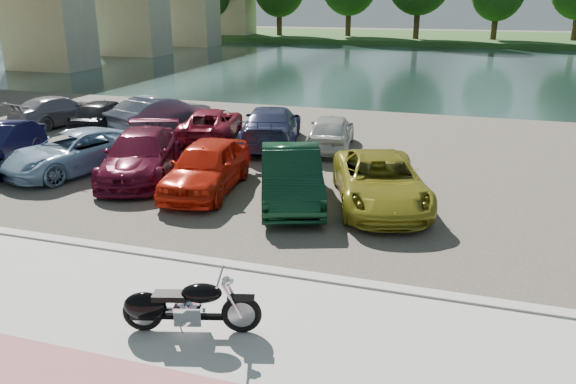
{
  "coord_description": "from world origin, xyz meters",
  "views": [
    {
      "loc": [
        3.41,
        -7.74,
        5.4
      ],
      "look_at": [
        -0.3,
        4.06,
        1.1
      ],
      "focal_mm": 35.0,
      "sensor_mm": 36.0,
      "label": 1
    }
  ],
  "objects": [
    {
      "name": "promenade",
      "position": [
        0.0,
        -1.0,
        0.05
      ],
      "size": [
        60.0,
        6.0,
        0.1
      ],
      "primitive_type": "cube",
      "color": "#B0AEA6",
      "rests_on": "ground"
    },
    {
      "name": "car_8",
      "position": [
        -10.88,
        12.07,
        0.75
      ],
      "size": [
        2.43,
        4.38,
        1.41
      ],
      "primitive_type": "imported",
      "rotation": [
        0.0,
        0.0,
        3.33
      ],
      "color": "black",
      "rests_on": "parking_lot"
    },
    {
      "name": "river",
      "position": [
        0.0,
        40.0,
        0.0
      ],
      "size": [
        120.0,
        40.0,
        0.0
      ],
      "primitive_type": "cube",
      "color": "black",
      "rests_on": "ground"
    },
    {
      "name": "ground",
      "position": [
        0.0,
        0.0,
        0.0
      ],
      "size": [
        200.0,
        200.0,
        0.0
      ],
      "primitive_type": "plane",
      "color": "#595447",
      "rests_on": "ground"
    },
    {
      "name": "parking_lot",
      "position": [
        0.0,
        11.0,
        0.02
      ],
      "size": [
        60.0,
        18.0,
        0.04
      ],
      "primitive_type": "cube",
      "color": "#403C34",
      "rests_on": "ground"
    },
    {
      "name": "car_3",
      "position": [
        -6.05,
        6.99,
        0.75
      ],
      "size": [
        3.45,
        5.26,
        1.42
      ],
      "primitive_type": "imported",
      "rotation": [
        0.0,
        0.0,
        0.33
      ],
      "color": "#570C24",
      "rests_on": "parking_lot"
    },
    {
      "name": "car_6",
      "position": [
        1.47,
        6.72,
        0.72
      ],
      "size": [
        3.6,
        5.34,
        1.36
      ],
      "primitive_type": "imported",
      "rotation": [
        0.0,
        0.0,
        0.3
      ],
      "color": "olive",
      "rests_on": "parking_lot"
    },
    {
      "name": "far_bank",
      "position": [
        0.0,
        72.0,
        0.3
      ],
      "size": [
        120.0,
        24.0,
        0.6
      ],
      "primitive_type": "cube",
      "color": "#244D1B",
      "rests_on": "ground"
    },
    {
      "name": "car_7",
      "position": [
        -13.64,
        12.67,
        0.68
      ],
      "size": [
        2.89,
        4.7,
        1.27
      ],
      "primitive_type": "imported",
      "rotation": [
        0.0,
        0.0,
        2.87
      ],
      "color": "gray",
      "rests_on": "parking_lot"
    },
    {
      "name": "car_11",
      "position": [
        -3.49,
        12.08,
        0.78
      ],
      "size": [
        3.2,
        5.45,
        1.48
      ],
      "primitive_type": "imported",
      "rotation": [
        0.0,
        0.0,
        3.37
      ],
      "color": "navy",
      "rests_on": "parking_lot"
    },
    {
      "name": "car_12",
      "position": [
        -1.18,
        12.13,
        0.71
      ],
      "size": [
        2.08,
        4.1,
        1.34
      ],
      "primitive_type": "imported",
      "rotation": [
        0.0,
        0.0,
        3.27
      ],
      "color": "beige",
      "rests_on": "parking_lot"
    },
    {
      "name": "car_2",
      "position": [
        -8.41,
        6.9,
        0.69
      ],
      "size": [
        3.66,
        5.16,
        1.31
      ],
      "primitive_type": "imported",
      "rotation": [
        0.0,
        0.0,
        -0.35
      ],
      "color": "#8AACC8",
      "rests_on": "parking_lot"
    },
    {
      "name": "car_9",
      "position": [
        -8.6,
        12.73,
        0.79
      ],
      "size": [
        3.03,
        4.85,
        1.51
      ],
      "primitive_type": "imported",
      "rotation": [
        0.0,
        0.0,
        2.8
      ],
      "color": "slate",
      "rests_on": "parking_lot"
    },
    {
      "name": "car_4",
      "position": [
        -3.51,
        6.41,
        0.78
      ],
      "size": [
        2.18,
        4.49,
        1.48
      ],
      "primitive_type": "imported",
      "rotation": [
        0.0,
        0.0,
        0.1
      ],
      "color": "red",
      "rests_on": "parking_lot"
    },
    {
      "name": "car_10",
      "position": [
        -6.05,
        12.18,
        0.66
      ],
      "size": [
        3.09,
        4.85,
        1.24
      ],
      "primitive_type": "imported",
      "rotation": [
        0.0,
        0.0,
        3.39
      ],
      "color": "maroon",
      "rests_on": "parking_lot"
    },
    {
      "name": "car_5",
      "position": [
        -0.89,
        6.23,
        0.79
      ],
      "size": [
        3.01,
        4.81,
        1.5
      ],
      "primitive_type": "imported",
      "rotation": [
        0.0,
        0.0,
        0.34
      ],
      "color": "black",
      "rests_on": "parking_lot"
    },
    {
      "name": "motorcycle",
      "position": [
        -0.76,
        -0.51,
        0.56
      ],
      "size": [
        2.28,
        0.97,
        1.05
      ],
      "rotation": [
        0.0,
        0.0,
        0.28
      ],
      "color": "black",
      "rests_on": "promenade"
    },
    {
      "name": "kerb",
      "position": [
        0.0,
        2.0,
        0.07
      ],
      "size": [
        60.0,
        0.3,
        0.14
      ],
      "primitive_type": "cube",
      "color": "#B0AEA6",
      "rests_on": "ground"
    }
  ]
}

